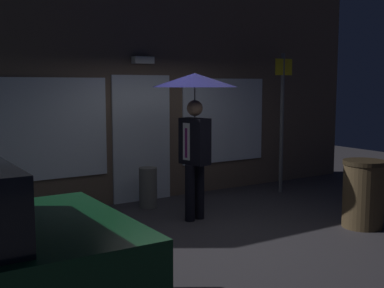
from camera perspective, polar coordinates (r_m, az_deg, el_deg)
name	(u,v)px	position (r m, az deg, el deg)	size (l,w,h in m)	color
ground_plane	(213,231)	(7.10, 2.41, -9.88)	(18.00, 18.00, 0.00)	#38353A
building_facade	(137,90)	(8.83, -6.31, 6.16)	(9.84, 0.48, 3.92)	brown
person_with_umbrella	(195,101)	(7.38, 0.32, 4.93)	(1.26, 1.26, 2.21)	black
street_sign_post	(282,115)	(9.47, 10.27, 3.29)	(0.40, 0.07, 2.61)	#595B60
sidewalk_bollard	(148,188)	(8.34, -5.05, -4.98)	(0.30, 0.30, 0.67)	slate
trash_bin	(363,194)	(7.57, 19.01, -5.40)	(0.60, 0.60, 0.97)	#473823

